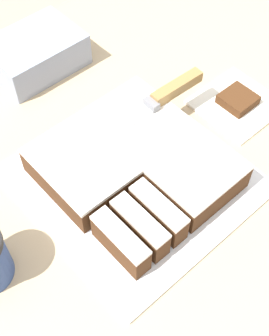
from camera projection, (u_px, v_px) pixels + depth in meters
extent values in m
cube|color=tan|center=(146.00, 290.00, 1.21)|extent=(1.40, 1.10, 0.94)
cube|color=silver|center=(134.00, 179.00, 0.84)|extent=(0.36, 0.38, 0.01)
cube|color=#472814|center=(113.00, 150.00, 0.84)|extent=(0.28, 0.18, 0.05)
cube|color=white|center=(112.00, 139.00, 0.82)|extent=(0.28, 0.18, 0.01)
cube|color=#472814|center=(197.00, 180.00, 0.80)|extent=(0.14, 0.12, 0.05)
cube|color=white|center=(199.00, 170.00, 0.78)|extent=(0.14, 0.12, 0.01)
cube|color=#472814|center=(121.00, 244.00, 0.73)|extent=(0.03, 0.11, 0.05)
cube|color=white|center=(120.00, 235.00, 0.71)|extent=(0.03, 0.11, 0.01)
cube|color=#472814|center=(140.00, 228.00, 0.75)|extent=(0.03, 0.11, 0.05)
cube|color=white|center=(140.00, 219.00, 0.73)|extent=(0.03, 0.11, 0.01)
cube|color=#472814|center=(158.00, 214.00, 0.76)|extent=(0.03, 0.11, 0.05)
cube|color=white|center=(159.00, 204.00, 0.74)|extent=(0.03, 0.11, 0.01)
cube|color=silver|center=(104.00, 136.00, 0.82)|extent=(0.23, 0.04, 0.00)
cube|color=slate|center=(151.00, 104.00, 0.86)|extent=(0.02, 0.03, 0.02)
cube|color=olive|center=(177.00, 87.00, 0.88)|extent=(0.12, 0.03, 0.02)
cube|color=white|center=(237.00, 104.00, 0.95)|extent=(0.15, 0.15, 0.01)
cube|color=#472814|center=(238.00, 99.00, 0.94)|extent=(0.06, 0.06, 0.02)
cube|color=#8C99B2|center=(36.00, 53.00, 0.99)|extent=(0.19, 0.14, 0.07)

